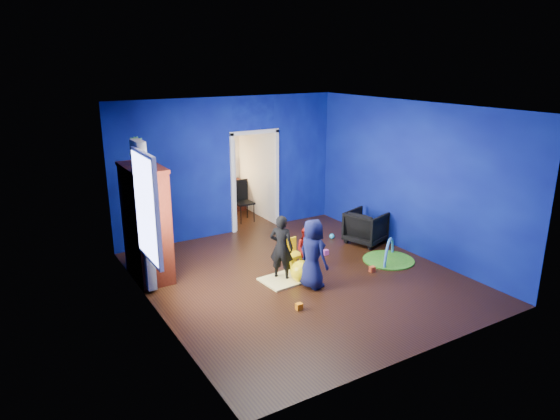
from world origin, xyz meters
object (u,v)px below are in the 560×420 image
toddler_red (307,250)px  crt_tv (148,220)px  tv_armoire (146,223)px  hopper_ball (301,271)px  child_navy (313,254)px  study_desk (226,196)px  vase (146,162)px  kid_chair (293,256)px  armchair (366,227)px  play_mat (388,260)px  child_black (281,247)px  folding_chair (244,202)px

toddler_red → crt_tv: size_ratio=1.15×
tv_armoire → hopper_ball: bearing=-36.0°
child_navy → study_desk: size_ratio=1.33×
vase → kid_chair: size_ratio=0.42×
child_navy → kid_chair: (0.12, 0.77, -0.33)m
armchair → hopper_ball: size_ratio=1.96×
armchair → toddler_red: bearing=89.1°
tv_armoire → play_mat: 4.45m
child_navy → hopper_ball: child_navy is taller
child_black → toddler_red: 0.57m
child_navy → toddler_red: size_ratio=1.45×
child_navy → folding_chair: child_navy is taller
play_mat → child_black: bearing=170.4°
toddler_red → kid_chair: (-0.15, 0.20, -0.15)m
kid_chair → folding_chair: size_ratio=0.54×
child_black → kid_chair: bearing=-99.8°
toddler_red → vase: bearing=-161.1°
child_navy → hopper_ball: bearing=1.5°
vase → study_desk: size_ratio=0.24×
play_mat → kid_chair: bearing=161.2°
armchair → tv_armoire: 4.40m
child_black → play_mat: child_black is taller
child_black → tv_armoire: bearing=15.9°
child_black → toddler_red: child_black is taller
study_desk → play_mat: bearing=-74.7°
child_black → child_navy: 0.60m
vase → crt_tv: vase is taller
crt_tv → hopper_ball: bearing=-36.5°
armchair → child_black: (-2.40, -0.62, 0.23)m
folding_chair → hopper_ball: bearing=-101.1°
child_black → folding_chair: child_black is taller
armchair → study_desk: 3.82m
toddler_red → study_desk: (0.36, 4.10, -0.03)m
toddler_red → play_mat: bearing=25.7°
play_mat → study_desk: (-1.23, 4.49, 0.36)m
child_navy → toddler_red: (0.27, 0.57, -0.18)m
vase → tv_armoire: (0.00, 0.30, -1.09)m
child_black → crt_tv: bearing=15.4°
crt_tv → toddler_red: bearing=-27.0°
hopper_ball → toddler_red: bearing=45.0°
child_navy → folding_chair: size_ratio=1.27×
crt_tv → hopper_ball: crt_tv is taller
child_black → vase: bearing=22.7°
armchair → folding_chair: bearing=12.0°
toddler_red → vase: vase is taller
toddler_red → crt_tv: (-2.41, 1.22, 0.62)m
toddler_red → tv_armoire: bearing=-167.0°
armchair → folding_chair: (-1.50, 2.55, 0.13)m
tv_armoire → crt_tv: bearing=0.0°
vase → toddler_red: bearing=-20.7°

